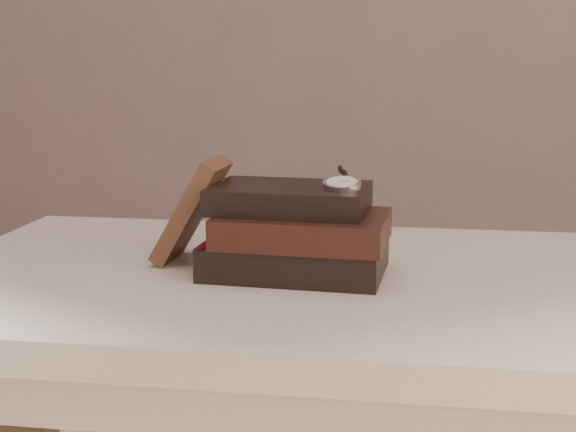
# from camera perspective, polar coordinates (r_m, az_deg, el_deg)

# --- Properties ---
(table) EXTENTS (1.00, 0.60, 0.75)m
(table) POSITION_cam_1_polar(r_m,az_deg,el_deg) (1.08, 1.24, -8.70)
(table) COLOR beige
(table) RESTS_ON ground
(book_stack) EXTENTS (0.24, 0.17, 0.11)m
(book_stack) POSITION_cam_1_polar(r_m,az_deg,el_deg) (1.03, 0.62, -1.21)
(book_stack) COLOR black
(book_stack) RESTS_ON table
(journal) EXTENTS (0.10, 0.10, 0.14)m
(journal) POSITION_cam_1_polar(r_m,az_deg,el_deg) (1.10, -6.85, 0.42)
(journal) COLOR #3B2416
(journal) RESTS_ON table
(pocket_watch) EXTENTS (0.05, 0.15, 0.02)m
(pocket_watch) POSITION_cam_1_polar(r_m,az_deg,el_deg) (1.01, 3.84, 2.37)
(pocket_watch) COLOR silver
(pocket_watch) RESTS_ON book_stack
(eyeglasses) EXTENTS (0.10, 0.12, 0.05)m
(eyeglasses) POSITION_cam_1_polar(r_m,az_deg,el_deg) (1.12, -2.64, 0.39)
(eyeglasses) COLOR silver
(eyeglasses) RESTS_ON book_stack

